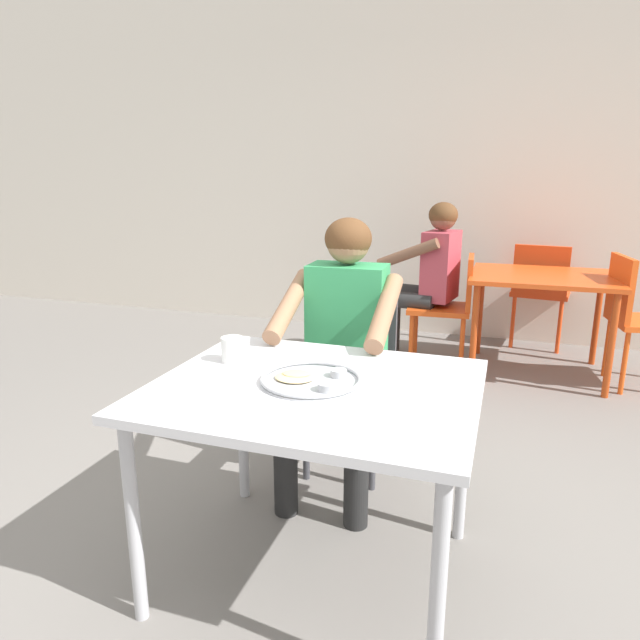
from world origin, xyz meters
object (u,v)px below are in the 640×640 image
table_foreground (315,405)px  chair_foreground (353,364)px  thali_tray (311,379)px  chair_red_far (540,287)px  drinking_cup (232,349)px  chair_red_right (636,312)px  patron_background (428,268)px  chair_red_left (451,303)px  table_background_red (542,286)px  diner_foreground (341,332)px

table_foreground → chair_foreground: 0.87m
thali_tray → chair_red_far: 3.23m
chair_foreground → chair_red_far: 2.45m
drinking_cup → chair_foreground: 0.82m
chair_red_right → patron_background: 1.39m
drinking_cup → patron_background: bearing=81.1°
table_foreground → drinking_cup: drinking_cup is taller
thali_tray → chair_red_far: chair_red_far is taller
thali_tray → drinking_cup: 0.36m
drinking_cup → chair_red_left: size_ratio=0.11×
drinking_cup → chair_red_right: 2.89m
chair_red_left → chair_red_right: (1.19, -0.02, 0.03)m
chair_red_left → chair_red_right: chair_red_right is taller
table_foreground → chair_red_right: (1.38, 2.41, -0.14)m
drinking_cup → chair_red_far: chair_red_far is taller
chair_red_far → patron_background: 1.05m
table_foreground → thali_tray: (-0.02, 0.01, 0.09)m
table_foreground → chair_red_far: size_ratio=1.23×
chair_red_left → patron_background: bearing=159.9°
chair_foreground → chair_red_right: (1.49, 1.57, 0.01)m
chair_red_left → chair_red_far: (0.63, 0.69, 0.02)m
drinking_cup → table_background_red: 2.63m
chair_red_right → chair_red_far: size_ratio=1.03×
chair_foreground → table_foreground: bearing=-83.1°
table_foreground → patron_background: size_ratio=0.88×
chair_red_left → chair_red_far: chair_red_far is taller
table_background_red → patron_background: 0.80m
drinking_cup → chair_red_left: bearing=76.5°
chair_red_far → drinking_cup: bearing=-111.5°
drinking_cup → diner_foreground: (0.26, 0.51, -0.05)m
thali_tray → patron_background: patron_background is taller
chair_red_right → patron_background: bearing=176.6°
chair_red_far → chair_foreground: bearing=-112.1°
table_foreground → thali_tray: 0.09m
chair_foreground → table_background_red: chair_foreground is taller
table_background_red → chair_red_far: bearing=88.1°
chair_red_far → thali_tray: bearing=-105.1°
chair_red_right → diner_foreground: bearing=-129.6°
diner_foreground → chair_red_far: bearing=69.8°
thali_tray → drinking_cup: bearing=162.3°
drinking_cup → table_background_red: size_ratio=0.10×
chair_red_right → chair_foreground: bearing=-133.5°
table_foreground → chair_red_right: 2.79m
diner_foreground → chair_red_left: 1.84m
chair_red_right → drinking_cup: bearing=-127.3°
diner_foreground → patron_background: (0.11, 1.87, -0.01)m
chair_red_right → table_foreground: bearing=-119.8°
thali_tray → chair_foreground: 0.87m
chair_foreground → table_background_red: 1.87m
table_background_red → thali_tray: bearing=-108.4°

